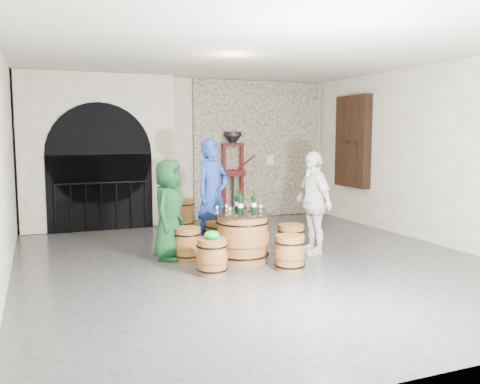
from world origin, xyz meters
name	(u,v)px	position (x,y,z in m)	size (l,w,h in m)	color
ground	(254,261)	(0.00, 0.00, 0.00)	(8.00, 8.00, 0.00)	#313033
wall_back	(184,150)	(0.00, 4.00, 1.60)	(8.00, 8.00, 0.00)	silver
wall_front	(455,181)	(0.00, -4.00, 1.60)	(8.00, 8.00, 0.00)	silver
wall_left	(1,163)	(-3.50, 0.00, 1.60)	(8.00, 8.00, 0.00)	silver
wall_right	(436,155)	(3.50, 0.00, 1.60)	(8.00, 8.00, 0.00)	silver
ceiling	(255,50)	(0.00, 0.00, 3.20)	(8.00, 8.00, 0.00)	beige
stone_facing_panel	(258,149)	(1.80, 3.94, 1.60)	(3.20, 0.12, 3.18)	#B2A78E
arched_opening	(98,153)	(-1.90, 3.74, 1.58)	(3.10, 0.60, 3.19)	silver
shuttered_window	(352,141)	(3.38, 2.40, 1.80)	(0.23, 1.10, 2.00)	black
barrel_table	(242,237)	(-0.18, 0.06, 0.39)	(1.01, 1.01, 0.78)	brown
barrel_stool_left	(187,244)	(-0.94, 0.47, 0.25)	(0.45, 0.45, 0.51)	brown
barrel_stool_far	(218,235)	(-0.28, 0.92, 0.25)	(0.45, 0.45, 0.51)	brown
barrel_stool_right	(291,240)	(0.68, 0.09, 0.25)	(0.45, 0.45, 0.51)	brown
barrel_stool_near_right	(290,253)	(0.26, -0.68, 0.25)	(0.45, 0.45, 0.51)	brown
barrel_stool_near_left	(212,257)	(-0.86, -0.48, 0.25)	(0.45, 0.45, 0.51)	brown
green_cap	(212,235)	(-0.85, -0.48, 0.56)	(0.26, 0.22, 0.12)	#0D9630
person_green	(168,210)	(-1.20, 0.61, 0.79)	(0.77, 0.50, 1.57)	#0F381A
person_blue	(213,194)	(-0.31, 1.11, 0.94)	(0.69, 0.45, 1.88)	navy
person_white	(313,203)	(1.09, 0.11, 0.84)	(0.99, 0.41, 1.69)	silver
wine_bottle_left	(241,204)	(-0.23, 0.01, 0.91)	(0.08, 0.08, 0.32)	black
wine_bottle_center	(254,203)	(0.00, 0.02, 0.91)	(0.08, 0.08, 0.32)	black
wine_bottle_right	(237,202)	(-0.20, 0.23, 0.91)	(0.08, 0.08, 0.32)	black
tasting_glass_a	(230,210)	(-0.43, -0.06, 0.83)	(0.05, 0.05, 0.10)	#B76923
tasting_glass_b	(253,208)	(0.01, 0.06, 0.83)	(0.05, 0.05, 0.10)	#B76923
tasting_glass_c	(226,208)	(-0.38, 0.22, 0.83)	(0.05, 0.05, 0.10)	#B76923
tasting_glass_d	(248,206)	(-0.01, 0.24, 0.83)	(0.05, 0.05, 0.10)	#B76923
tasting_glass_e	(261,208)	(0.10, -0.01, 0.83)	(0.05, 0.05, 0.10)	#B76923
tasting_glass_f	(217,209)	(-0.56, 0.13, 0.83)	(0.05, 0.05, 0.10)	#B76923
side_barrel	(184,213)	(-0.24, 3.22, 0.30)	(0.45, 0.45, 0.60)	brown
corking_press	(233,169)	(1.05, 3.67, 1.17)	(0.83, 0.47, 2.01)	#4A0E0C
control_box	(269,160)	(2.05, 3.86, 1.35)	(0.18, 0.10, 0.22)	silver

